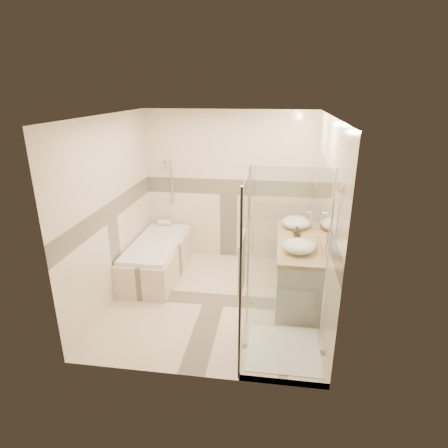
# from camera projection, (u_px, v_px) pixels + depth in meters

# --- Properties ---
(room) EXTENTS (2.82, 3.02, 2.52)m
(room) POSITION_uv_depth(u_px,v_px,m) (218.00, 215.00, 4.85)
(room) COLOR beige
(room) RESTS_ON ground
(bathtub) EXTENTS (0.75, 1.70, 0.56)m
(bathtub) POSITION_uv_depth(u_px,v_px,m) (157.00, 256.00, 5.91)
(bathtub) COLOR beige
(bathtub) RESTS_ON ground
(vanity) EXTENTS (0.58, 1.62, 0.85)m
(vanity) POSITION_uv_depth(u_px,v_px,m) (297.00, 268.00, 5.26)
(vanity) COLOR silver
(vanity) RESTS_ON ground
(shower_enclosure) EXTENTS (0.96, 0.93, 2.04)m
(shower_enclosure) POSITION_uv_depth(u_px,v_px,m) (274.00, 312.00, 4.09)
(shower_enclosure) COLOR beige
(shower_enclosure) RESTS_ON ground
(vessel_sink_near) EXTENTS (0.43, 0.43, 0.17)m
(vessel_sink_near) POSITION_uv_depth(u_px,v_px,m) (296.00, 222.00, 5.54)
(vessel_sink_near) COLOR white
(vessel_sink_near) RESTS_ON vanity
(vessel_sink_far) EXTENTS (0.41, 0.41, 0.17)m
(vessel_sink_far) POSITION_uv_depth(u_px,v_px,m) (299.00, 246.00, 4.71)
(vessel_sink_far) COLOR white
(vessel_sink_far) RESTS_ON vanity
(faucet_near) EXTENTS (0.11, 0.03, 0.27)m
(faucet_near) POSITION_uv_depth(u_px,v_px,m) (311.00, 219.00, 5.49)
(faucet_near) COLOR silver
(faucet_near) RESTS_ON vanity
(faucet_far) EXTENTS (0.10, 0.03, 0.26)m
(faucet_far) POSITION_uv_depth(u_px,v_px,m) (317.00, 242.00, 4.66)
(faucet_far) COLOR silver
(faucet_far) RESTS_ON vanity
(amenity_bottle_a) EXTENTS (0.09, 0.09, 0.15)m
(amenity_bottle_a) POSITION_uv_depth(u_px,v_px,m) (297.00, 235.00, 5.10)
(amenity_bottle_a) COLOR black
(amenity_bottle_a) RESTS_ON vanity
(amenity_bottle_b) EXTENTS (0.13, 0.13, 0.15)m
(amenity_bottle_b) POSITION_uv_depth(u_px,v_px,m) (297.00, 231.00, 5.23)
(amenity_bottle_b) COLOR black
(amenity_bottle_b) RESTS_ON vanity
(folded_towels) EXTENTS (0.21, 0.31, 0.09)m
(folded_towels) POSITION_uv_depth(u_px,v_px,m) (296.00, 222.00, 5.68)
(folded_towels) COLOR white
(folded_towels) RESTS_ON vanity
(rolled_towel) EXTENTS (0.20, 0.09, 0.09)m
(rolled_towel) POSITION_uv_depth(u_px,v_px,m) (164.00, 223.00, 6.49)
(rolled_towel) COLOR white
(rolled_towel) RESTS_ON bathtub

